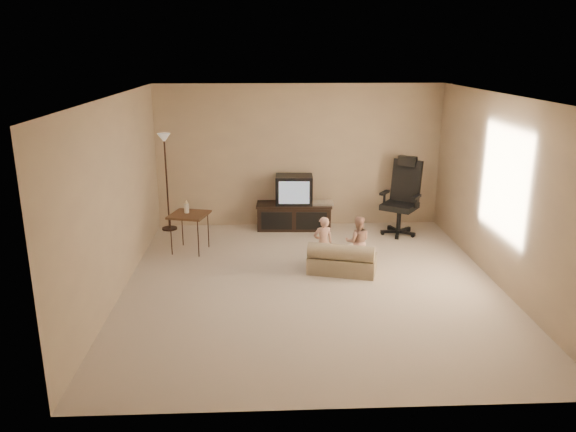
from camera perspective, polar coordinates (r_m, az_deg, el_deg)
The scene contains 9 objects.
floor at distance 7.65m, azimuth 2.42°, elevation -6.93°, with size 5.50×5.50×0.00m, color beige.
room_shell at distance 7.18m, azimuth 2.57°, elevation 4.26°, with size 5.50×5.50×5.50m.
tv_stand at distance 9.85m, azimuth 0.65°, elevation 0.95°, with size 1.35×0.56×0.96m.
office_chair at distance 9.76m, azimuth 11.44°, elevation 0.93°, with size 0.85×0.85×1.32m.
side_table at distance 8.82m, azimuth -10.04°, elevation 0.12°, with size 0.67×0.67×0.82m.
floor_lamp at distance 9.83m, azimuth -12.35°, elevation 5.55°, with size 0.26×0.26×1.69m.
child_sofa at distance 7.99m, azimuth 5.50°, elevation -4.50°, with size 1.05×0.77×0.46m.
toddler_left at distance 8.04m, azimuth 3.58°, elevation -2.77°, with size 0.29×0.21×0.78m, color #D69D86.
toddler_right at distance 8.19m, azimuth 7.09°, elevation -2.58°, with size 0.37×0.20×0.76m, color #D69D86.
Camera 1 is at (-0.64, -6.99, 3.04)m, focal length 35.00 mm.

